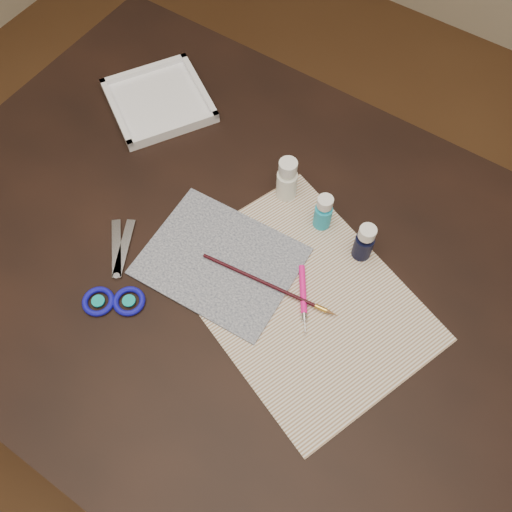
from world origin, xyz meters
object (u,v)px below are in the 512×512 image
Objects in this scene: scissors at (113,267)px; palette_tray at (159,100)px; paint_bottle_white at (287,179)px; paper at (302,298)px; paint_bottle_navy at (364,242)px; paint_bottle_cyan at (323,212)px; canvas at (220,261)px.

palette_tray is (-0.17, 0.34, 0.01)m from scissors.
paint_bottle_white is at bearing -70.04° from scissors.
paper is at bearing -50.37° from paint_bottle_white.
paint_bottle_navy reaches higher than paper.
scissors is (-0.25, -0.28, -0.03)m from paint_bottle_cyan.
palette_tray is (-0.51, 0.08, -0.03)m from paint_bottle_navy.
palette_tray is at bearing 171.20° from paint_bottle_navy.
paint_bottle_navy is at bearing -93.69° from scissors.
paint_bottle_white reaches higher than scissors.
scissors is at bearing -63.19° from palette_tray.
scissors is at bearing -132.06° from paint_bottle_cyan.
paper is 0.14m from paint_bottle_navy.
paint_bottle_white is at bearing 167.29° from paint_bottle_cyan.
palette_tray reaches higher than scissors.
paint_bottle_navy reaches higher than paint_bottle_cyan.
canvas is at bearing -142.34° from paint_bottle_navy.
palette_tray reaches higher than canvas.
palette_tray is at bearing 171.40° from paint_bottle_cyan.
scissors is at bearing -118.64° from paint_bottle_white.
paint_bottle_cyan is at bearing 57.50° from canvas.
paper is 0.16m from canvas.
scissors is 0.38m from palette_tray.
paint_bottle_white is (-0.14, 0.17, 0.05)m from paper.
paper is at bearing -107.27° from paint_bottle_navy.
paint_bottle_navy is (0.18, -0.04, -0.01)m from paint_bottle_white.
paint_bottle_navy is 0.43× the size of palette_tray.
canvas is 3.32× the size of paint_bottle_cyan.
paint_bottle_navy is at bearing 37.66° from canvas.
paper is 5.32× the size of paint_bottle_cyan.
paint_bottle_cyan is 0.09m from paint_bottle_navy.
palette_tray is at bearing 172.49° from paint_bottle_white.
paint_bottle_cyan reaches higher than scissors.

